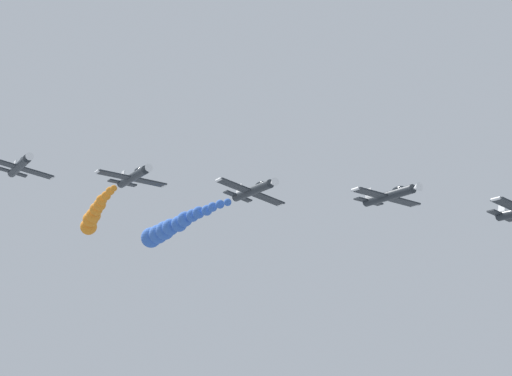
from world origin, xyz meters
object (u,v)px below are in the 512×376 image
airplane_left_outer (253,190)px  airplane_trailing (20,166)px  airplane_right_outer (133,177)px  airplane_right_inner (389,195)px

airplane_left_outer → airplane_trailing: size_ratio=1.00×
airplane_right_outer → airplane_trailing: 15.24m
airplane_right_inner → airplane_right_outer: bearing=-39.3°
airplane_right_inner → airplane_trailing: 47.96m
airplane_trailing → airplane_left_outer: bearing=144.1°
airplane_right_inner → airplane_right_outer: airplane_right_outer is taller
airplane_trailing → airplane_right_outer: bearing=147.3°
airplane_right_outer → airplane_trailing: size_ratio=1.00×
airplane_left_outer → airplane_trailing: bearing=-35.9°
airplane_right_inner → airplane_trailing: airplane_trailing is taller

